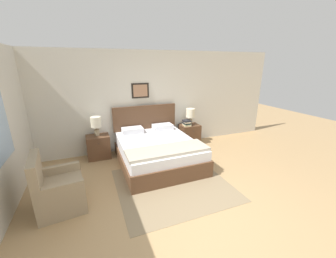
% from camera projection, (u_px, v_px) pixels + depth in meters
% --- Properties ---
extents(ground_plane, '(16.00, 16.00, 0.00)m').
position_uv_depth(ground_plane, '(202.00, 215.00, 3.22)').
color(ground_plane, tan).
extents(wall_back, '(7.89, 0.09, 2.60)m').
position_uv_depth(wall_back, '(146.00, 101.00, 5.53)').
color(wall_back, beige).
rests_on(wall_back, ground_plane).
extents(wall_left, '(0.08, 5.42, 2.60)m').
position_uv_depth(wall_left, '(0.00, 129.00, 3.16)').
color(wall_left, beige).
rests_on(wall_left, ground_plane).
extents(area_rug_main, '(2.11, 1.99, 0.01)m').
position_uv_depth(area_rug_main, '(173.00, 184.00, 4.04)').
color(area_rug_main, '#897556').
rests_on(area_rug_main, ground_plane).
extents(bed, '(1.71, 2.06, 1.21)m').
position_uv_depth(bed, '(157.00, 151.00, 4.84)').
color(bed, brown).
rests_on(bed, ground_plane).
extents(armchair, '(0.77, 0.83, 0.95)m').
position_uv_depth(armchair, '(58.00, 190.00, 3.31)').
color(armchair, '#998466').
rests_on(armchair, ground_plane).
extents(nightstand_near_window, '(0.55, 0.44, 0.58)m').
position_uv_depth(nightstand_near_window, '(99.00, 147.00, 5.11)').
color(nightstand_near_window, brown).
rests_on(nightstand_near_window, ground_plane).
extents(nightstand_by_door, '(0.55, 0.44, 0.58)m').
position_uv_depth(nightstand_by_door, '(189.00, 134.00, 6.00)').
color(nightstand_by_door, brown).
rests_on(nightstand_by_door, ground_plane).
extents(table_lamp_near_window, '(0.25, 0.25, 0.47)m').
position_uv_depth(table_lamp_near_window, '(96.00, 123.00, 4.95)').
color(table_lamp_near_window, gray).
rests_on(table_lamp_near_window, nightstand_near_window).
extents(table_lamp_by_door, '(0.25, 0.25, 0.47)m').
position_uv_depth(table_lamp_by_door, '(190.00, 114.00, 5.85)').
color(table_lamp_by_door, gray).
rests_on(table_lamp_by_door, nightstand_by_door).
extents(book_thick_bottom, '(0.24, 0.27, 0.04)m').
position_uv_depth(book_thick_bottom, '(187.00, 125.00, 5.83)').
color(book_thick_bottom, beige).
rests_on(book_thick_bottom, nightstand_by_door).
extents(book_hardcover_middle, '(0.18, 0.24, 0.02)m').
position_uv_depth(book_hardcover_middle, '(187.00, 124.00, 5.82)').
color(book_hardcover_middle, '#4C7551').
rests_on(book_hardcover_middle, book_thick_bottom).
extents(book_novel_upper, '(0.19, 0.24, 0.03)m').
position_uv_depth(book_novel_upper, '(187.00, 123.00, 5.81)').
color(book_novel_upper, '#232328').
rests_on(book_novel_upper, book_hardcover_middle).
extents(book_slim_near_top, '(0.20, 0.26, 0.03)m').
position_uv_depth(book_slim_near_top, '(187.00, 122.00, 5.80)').
color(book_slim_near_top, beige).
rests_on(book_slim_near_top, book_novel_upper).
extents(book_paperback_top, '(0.19, 0.21, 0.04)m').
position_uv_depth(book_paperback_top, '(187.00, 121.00, 5.79)').
color(book_paperback_top, '#232328').
rests_on(book_paperback_top, book_slim_near_top).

